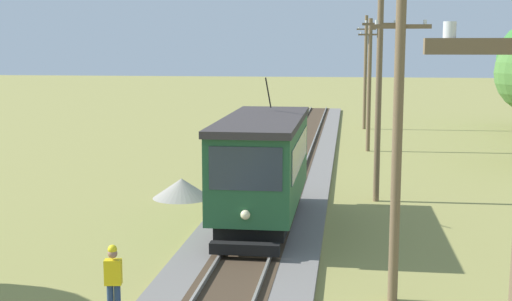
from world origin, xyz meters
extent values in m
cube|color=#235633|center=(0.00, 15.68, 2.30)|extent=(2.50, 8.00, 2.60)
cube|color=#383333|center=(0.00, 15.68, 3.71)|extent=(2.60, 8.32, 0.22)
cube|color=black|center=(0.00, 15.68, 0.72)|extent=(2.10, 7.04, 0.44)
cube|color=#2D3842|center=(0.00, 11.66, 2.77)|extent=(2.10, 0.03, 1.25)
cube|color=#2D3842|center=(1.26, 15.68, 2.66)|extent=(0.02, 6.72, 1.04)
sphere|color=#F4EAB2|center=(0.00, 11.62, 1.45)|extent=(0.28, 0.28, 0.28)
cylinder|color=black|center=(0.00, 17.28, 4.52)|extent=(0.05, 1.67, 1.19)
cube|color=black|center=(0.00, 11.48, 0.50)|extent=(2.00, 0.36, 0.32)
cylinder|color=black|center=(0.00, 13.44, 0.72)|extent=(1.54, 0.80, 0.80)
cylinder|color=black|center=(0.00, 17.92, 0.72)|extent=(1.54, 0.80, 0.80)
cylinder|color=silver|center=(3.46, -3.20, 6.32)|extent=(0.08, 0.08, 0.10)
cylinder|color=brown|center=(4.01, 9.15, 3.77)|extent=(0.24, 0.35, 7.55)
cube|color=brown|center=(4.01, 9.15, 6.64)|extent=(1.40, 0.10, 0.10)
cylinder|color=silver|center=(3.46, 9.15, 6.74)|extent=(0.08, 0.08, 0.10)
cylinder|color=silver|center=(4.56, 9.15, 6.74)|extent=(0.08, 0.08, 0.10)
cylinder|color=brown|center=(4.01, 20.49, 3.99)|extent=(0.24, 0.33, 7.97)
cube|color=brown|center=(4.01, 20.49, 7.02)|extent=(1.40, 0.10, 0.10)
cylinder|color=silver|center=(3.46, 20.49, 7.12)|extent=(0.08, 0.08, 0.10)
cylinder|color=silver|center=(4.56, 20.49, 7.12)|extent=(0.08, 0.08, 0.10)
cylinder|color=brown|center=(4.01, 34.07, 3.86)|extent=(0.24, 0.41, 7.73)
cube|color=brown|center=(4.01, 34.07, 6.80)|extent=(1.40, 0.10, 0.10)
cylinder|color=silver|center=(3.46, 34.07, 6.90)|extent=(0.08, 0.08, 0.10)
cylinder|color=silver|center=(4.56, 34.07, 6.90)|extent=(0.08, 0.08, 0.10)
cylinder|color=brown|center=(4.01, 45.09, 4.17)|extent=(0.24, 0.26, 8.34)
cube|color=brown|center=(4.01, 45.09, 7.34)|extent=(1.40, 0.10, 0.10)
cylinder|color=silver|center=(3.46, 45.09, 7.44)|extent=(0.08, 0.08, 0.10)
cylinder|color=silver|center=(4.56, 45.09, 7.44)|extent=(0.08, 0.08, 0.10)
cone|color=gray|center=(-3.88, 20.01, 0.40)|extent=(2.38, 2.38, 0.81)
cube|color=yellow|center=(-2.35, 7.09, 1.15)|extent=(0.41, 0.30, 0.58)
sphere|color=#936B51|center=(-2.35, 7.09, 1.58)|extent=(0.22, 0.22, 0.22)
sphere|color=yellow|center=(-2.35, 7.09, 1.68)|extent=(0.21, 0.21, 0.21)
camera|label=1|loc=(2.86, -7.68, 6.23)|focal=49.51mm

